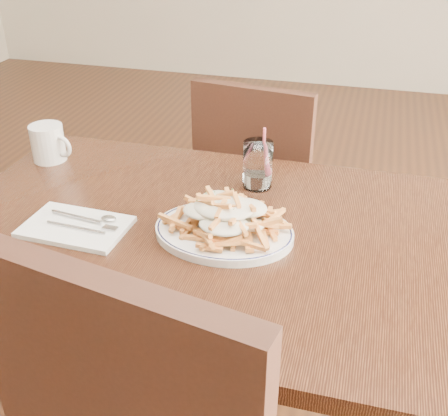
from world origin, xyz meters
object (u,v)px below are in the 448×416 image
(chair_far, at_px, (260,183))
(table, at_px, (205,258))
(fries_plate, at_px, (224,232))
(loaded_fries, at_px, (224,212))
(water_glass, at_px, (258,167))
(coffee_mug, at_px, (49,143))

(chair_far, bearing_deg, table, -88.05)
(fries_plate, xyz_separation_m, loaded_fries, (0.00, 0.00, 0.05))
(table, relative_size, chair_far, 1.37)
(table, height_order, water_glass, water_glass)
(chair_far, relative_size, loaded_fries, 3.08)
(water_glass, relative_size, coffee_mug, 1.28)
(fries_plate, xyz_separation_m, water_glass, (0.02, 0.25, 0.04))
(water_glass, bearing_deg, chair_far, 100.61)
(fries_plate, relative_size, water_glass, 2.23)
(loaded_fries, distance_m, water_glass, 0.25)
(loaded_fries, height_order, water_glass, water_glass)
(table, xyz_separation_m, loaded_fries, (0.05, -0.02, 0.14))
(table, height_order, coffee_mug, coffee_mug)
(chair_far, height_order, water_glass, water_glass)
(table, height_order, chair_far, chair_far)
(chair_far, height_order, coffee_mug, chair_far)
(table, xyz_separation_m, fries_plate, (0.05, -0.02, 0.09))
(table, bearing_deg, water_glass, 73.47)
(table, distance_m, water_glass, 0.27)
(loaded_fries, bearing_deg, chair_far, 95.68)
(chair_far, xyz_separation_m, water_glass, (0.09, -0.50, 0.31))
(chair_far, height_order, loaded_fries, chair_far)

